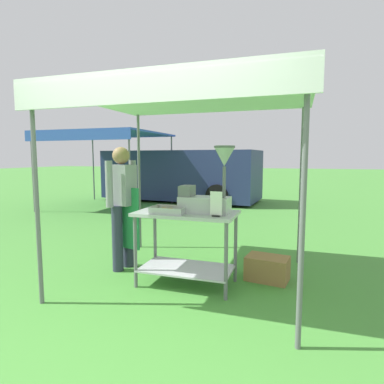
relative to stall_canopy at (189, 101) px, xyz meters
The scene contains 10 objects.
ground_plane 5.23m from the stall_canopy, 91.24° to the left, with size 70.00×70.00×0.00m, color #478E38.
stall_canopy is the anchor object (origin of this frame).
donut_cart 1.51m from the stall_canopy, 90.00° to the right, with size 1.14×0.63×0.86m.
donut_tray 1.26m from the stall_canopy, 126.71° to the right, with size 0.39×0.28×0.07m.
donut_fryer 1.05m from the stall_canopy, 18.49° to the right, with size 0.61×0.28×0.74m.
menu_sign 1.24m from the stall_canopy, 35.65° to the right, with size 0.13×0.05×0.27m.
vendor 1.56m from the stall_canopy, behind, with size 0.47×0.54×1.61m.
supply_crate 2.18m from the stall_canopy, 20.62° to the left, with size 0.54×0.40×0.29m.
van_navy 7.29m from the stall_canopy, 110.95° to the left, with size 5.31×2.38×1.69m.
neighbour_tent 6.17m from the stall_canopy, 131.67° to the left, with size 3.13×2.89×2.17m.
Camera 1 is at (1.30, -2.30, 1.48)m, focal length 30.03 mm.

